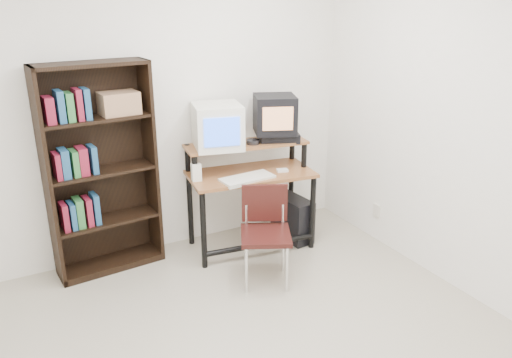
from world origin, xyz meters
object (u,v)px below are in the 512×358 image
crt_tv (275,114)px  pc_tower (292,218)px  computer_desk (250,178)px  crt_monitor (217,126)px  bookshelf (100,168)px  school_chair (265,225)px

crt_tv → pc_tower: 1.03m
computer_desk → crt_tv: bearing=20.2°
crt_monitor → bookshelf: bearing=-173.8°
school_chair → crt_monitor: bearing=123.5°
bookshelf → school_chair: bearing=-41.6°
computer_desk → school_chair: (-0.16, -0.58, -0.19)m
computer_desk → school_chair: computer_desk is taller
crt_monitor → school_chair: 0.98m
crt_monitor → school_chair: bearing=-69.1°
pc_tower → bookshelf: size_ratio=0.26×
crt_monitor → crt_tv: (0.55, -0.05, 0.06)m
pc_tower → school_chair: size_ratio=0.57×
crt_tv → bookshelf: size_ratio=0.26×
computer_desk → pc_tower: bearing=-1.6°
computer_desk → bookshelf: size_ratio=0.67×
crt_tv → school_chair: bearing=-103.8°
computer_desk → bookshelf: bearing=176.6°
crt_monitor → pc_tower: crt_monitor is taller
computer_desk → crt_monitor: size_ratio=2.41×
pc_tower → bookshelf: bearing=163.9°
crt_tv → school_chair: crt_tv is taller
computer_desk → pc_tower: size_ratio=2.62×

